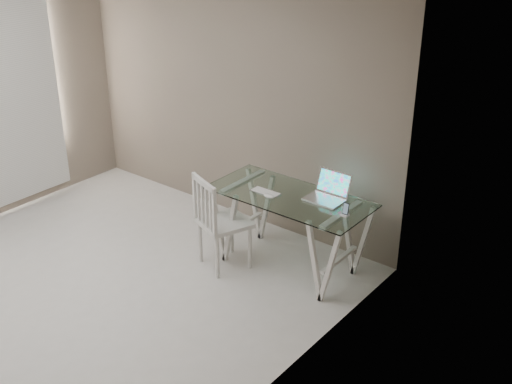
# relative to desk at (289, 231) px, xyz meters

# --- Properties ---
(room) EXTENTS (4.50, 4.52, 2.71)m
(room) POSITION_rel_desk_xyz_m (-1.22, -1.64, 1.33)
(room) COLOR beige
(room) RESTS_ON ground
(desk) EXTENTS (1.50, 0.70, 0.75)m
(desk) POSITION_rel_desk_xyz_m (0.00, 0.00, 0.00)
(desk) COLOR silver
(desk) RESTS_ON ground
(chair) EXTENTS (0.55, 0.55, 0.93)m
(chair) POSITION_rel_desk_xyz_m (-0.52, -0.41, 0.13)
(chair) COLOR silver
(chair) RESTS_ON ground
(laptop) EXTENTS (0.34, 0.31, 0.23)m
(laptop) POSITION_rel_desk_xyz_m (0.30, 0.17, 0.42)
(laptop) COLOR silver
(laptop) RESTS_ON desk
(keyboard) EXTENTS (0.29, 0.12, 0.01)m
(keyboard) POSITION_rel_desk_xyz_m (-0.21, -0.08, 0.37)
(keyboard) COLOR silver
(keyboard) RESTS_ON desk
(mouse) EXTENTS (0.11, 0.06, 0.03)m
(mouse) POSITION_rel_desk_xyz_m (-0.12, -0.15, 0.38)
(mouse) COLOR silver
(mouse) RESTS_ON desk
(phone_dock) EXTENTS (0.06, 0.06, 0.12)m
(phone_dock) POSITION_rel_desk_xyz_m (0.60, -0.03, 0.40)
(phone_dock) COLOR white
(phone_dock) RESTS_ON desk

